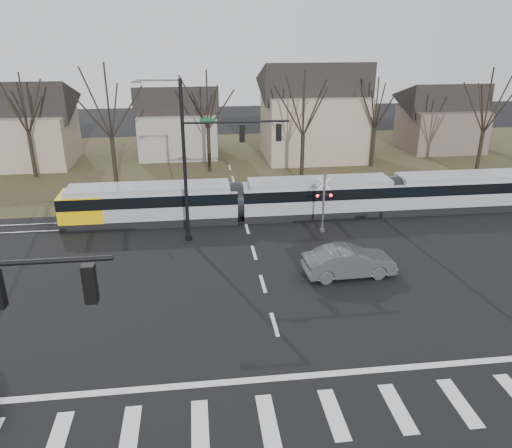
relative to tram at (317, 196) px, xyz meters
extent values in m
plane|color=black|center=(-5.33, -16.00, -1.48)|extent=(140.00, 140.00, 0.00)
cube|color=#38331E|center=(-5.33, 16.00, -1.48)|extent=(140.00, 28.00, 0.01)
cube|color=silver|center=(-13.73, -20.00, -1.48)|extent=(0.60, 2.60, 0.01)
cube|color=silver|center=(-11.33, -20.00, -1.48)|extent=(0.60, 2.60, 0.01)
cube|color=silver|center=(-8.93, -20.00, -1.48)|extent=(0.60, 2.60, 0.01)
cube|color=silver|center=(-6.53, -20.00, -1.48)|extent=(0.60, 2.60, 0.01)
cube|color=silver|center=(-4.13, -20.00, -1.48)|extent=(0.60, 2.60, 0.01)
cube|color=silver|center=(-1.73, -20.00, -1.48)|extent=(0.60, 2.60, 0.01)
cube|color=silver|center=(0.67, -20.00, -1.48)|extent=(0.60, 2.60, 0.01)
cube|color=silver|center=(-5.33, -17.80, -1.48)|extent=(28.00, 0.35, 0.01)
cube|color=silver|center=(-5.33, -14.00, -1.48)|extent=(0.18, 2.00, 0.01)
cube|color=silver|center=(-5.33, -10.00, -1.48)|extent=(0.18, 2.00, 0.01)
cube|color=silver|center=(-5.33, -6.00, -1.48)|extent=(0.18, 2.00, 0.01)
cube|color=silver|center=(-5.33, -2.00, -1.48)|extent=(0.18, 2.00, 0.01)
cube|color=silver|center=(-5.33, 2.00, -1.48)|extent=(0.18, 2.00, 0.01)
cube|color=silver|center=(-5.33, 6.00, -1.48)|extent=(0.18, 2.00, 0.01)
cube|color=silver|center=(-5.33, 10.00, -1.48)|extent=(0.18, 2.00, 0.01)
cube|color=silver|center=(-5.33, 14.00, -1.48)|extent=(0.18, 2.00, 0.01)
cube|color=#59595E|center=(-5.33, -0.90, -1.45)|extent=(90.00, 0.12, 0.06)
cube|color=#59595E|center=(-5.33, 0.50, -1.45)|extent=(90.00, 0.12, 0.06)
cube|color=gray|center=(-11.94, 0.00, -0.12)|extent=(12.11, 2.61, 2.72)
cube|color=black|center=(-11.94, 0.00, 0.43)|extent=(12.13, 2.65, 0.79)
cube|color=#FFC207|center=(-16.51, 0.00, -0.04)|extent=(2.98, 2.66, 1.82)
cube|color=gray|center=(0.17, 0.00, -0.12)|extent=(11.18, 2.61, 2.72)
cube|color=black|center=(0.17, 0.00, 0.43)|extent=(11.20, 2.65, 0.79)
cube|color=gray|center=(11.81, 0.00, -0.12)|extent=(12.11, 2.61, 2.72)
cube|color=black|center=(11.81, 0.00, 0.43)|extent=(12.13, 2.65, 0.79)
imported|color=#45484B|center=(-0.45, -9.62, -0.64)|extent=(2.30, 5.29, 1.68)
cube|color=black|center=(-11.48, -22.00, 5.42)|extent=(0.32, 0.32, 1.05)
sphere|color=#FF0C07|center=(-11.48, -22.00, 5.75)|extent=(0.22, 0.22, 0.22)
cylinder|color=black|center=(-9.33, -3.50, 3.62)|extent=(0.22, 0.22, 10.20)
cylinder|color=black|center=(-9.33, -3.50, -1.33)|extent=(0.44, 0.44, 0.30)
cylinder|color=black|center=(-6.08, -3.50, 6.12)|extent=(6.50, 0.14, 0.14)
cube|color=#0C5926|center=(-7.83, -3.50, 6.27)|extent=(0.90, 0.03, 0.22)
cube|color=black|center=(-5.75, -3.50, 5.42)|extent=(0.32, 0.32, 1.05)
sphere|color=#FF0C07|center=(-5.75, -3.50, 5.75)|extent=(0.22, 0.22, 0.22)
cube|color=black|center=(-3.48, -3.50, 5.42)|extent=(0.32, 0.32, 1.05)
sphere|color=#FF0C07|center=(-3.48, -3.50, 5.75)|extent=(0.22, 0.22, 0.22)
cube|color=#59595B|center=(-11.83, -3.50, 8.54)|extent=(0.55, 0.22, 0.14)
cylinder|color=#59595B|center=(-0.33, -3.20, 0.52)|extent=(0.14, 0.14, 4.00)
cylinder|color=#59595B|center=(-0.33, -3.20, -1.38)|extent=(0.36, 0.36, 0.20)
cube|color=silver|center=(-0.33, -3.20, 1.92)|extent=(0.95, 0.04, 0.95)
cube|color=silver|center=(-0.33, -3.20, 1.92)|extent=(0.95, 0.04, 0.95)
cube|color=black|center=(-0.33, -3.20, 1.12)|extent=(1.00, 0.10, 0.12)
sphere|color=#FF0C07|center=(-0.78, -3.28, 1.12)|extent=(0.18, 0.18, 0.18)
sphere|color=#FF0C07|center=(0.12, -3.28, 1.12)|extent=(0.18, 0.18, 0.18)
cube|color=gray|center=(-25.33, 18.00, 1.02)|extent=(9.00, 8.00, 5.00)
cube|color=gray|center=(-10.33, 20.00, 0.77)|extent=(8.00, 7.00, 4.50)
cube|color=gray|center=(3.67, 17.00, 1.77)|extent=(10.00, 8.00, 6.50)
cube|color=brown|center=(18.67, 19.00, 0.77)|extent=(8.00, 7.00, 4.50)
camera|label=1|loc=(-8.67, -33.68, 11.55)|focal=35.00mm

